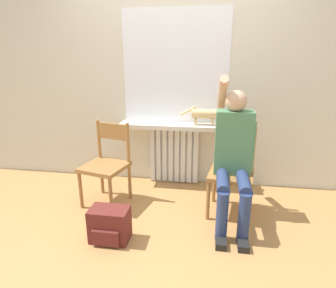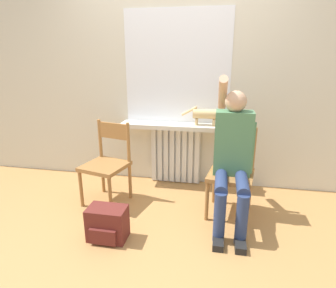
# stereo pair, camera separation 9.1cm
# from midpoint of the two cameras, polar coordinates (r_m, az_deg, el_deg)

# --- Properties ---
(ground_plane) EXTENTS (12.00, 12.00, 0.00)m
(ground_plane) POSITION_cam_midpoint_polar(r_m,az_deg,el_deg) (2.60, -3.35, -18.19)
(ground_plane) COLOR #B27F47
(wall_with_window) EXTENTS (7.00, 0.06, 2.70)m
(wall_with_window) POSITION_cam_midpoint_polar(r_m,az_deg,el_deg) (3.33, 0.77, 14.64)
(wall_with_window) COLOR beige
(wall_with_window) RESTS_ON ground_plane
(radiator) EXTENTS (0.60, 0.08, 0.71)m
(radiator) POSITION_cam_midpoint_polar(r_m,az_deg,el_deg) (3.44, 0.52, -2.17)
(radiator) COLOR silver
(radiator) RESTS_ON ground_plane
(windowsill) EXTENTS (1.26, 0.26, 0.05)m
(windowsill) POSITION_cam_midpoint_polar(r_m,az_deg,el_deg) (3.26, 0.33, 3.69)
(windowsill) COLOR silver
(windowsill) RESTS_ON radiator
(window_glass) EXTENTS (1.21, 0.01, 1.25)m
(window_glass) POSITION_cam_midpoint_polar(r_m,az_deg,el_deg) (3.29, 0.69, 15.27)
(window_glass) COLOR white
(window_glass) RESTS_ON windowsill
(chair_left) EXTENTS (0.50, 0.50, 0.86)m
(chair_left) POSITION_cam_midpoint_polar(r_m,az_deg,el_deg) (3.02, -13.20, -3.80)
(chair_left) COLOR #9E6B38
(chair_left) RESTS_ON ground_plane
(chair_right) EXTENTS (0.48, 0.48, 0.86)m
(chair_right) POSITION_cam_midpoint_polar(r_m,az_deg,el_deg) (2.82, 11.92, -5.26)
(chair_right) COLOR #9E6B38
(chair_right) RESTS_ON ground_plane
(person) EXTENTS (0.36, 1.03, 1.36)m
(person) POSITION_cam_midpoint_polar(r_m,az_deg,el_deg) (2.62, 12.21, -1.66)
(person) COLOR navy
(person) RESTS_ON ground_plane
(cat) EXTENTS (0.49, 0.11, 0.22)m
(cat) POSITION_cam_midpoint_polar(r_m,az_deg,el_deg) (3.19, 7.16, 6.12)
(cat) COLOR #DBB77A
(cat) RESTS_ON windowsill
(backpack) EXTENTS (0.33, 0.23, 0.29)m
(backpack) POSITION_cam_midpoint_polar(r_m,az_deg,el_deg) (2.53, -12.82, -15.74)
(backpack) COLOR maroon
(backpack) RESTS_ON ground_plane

